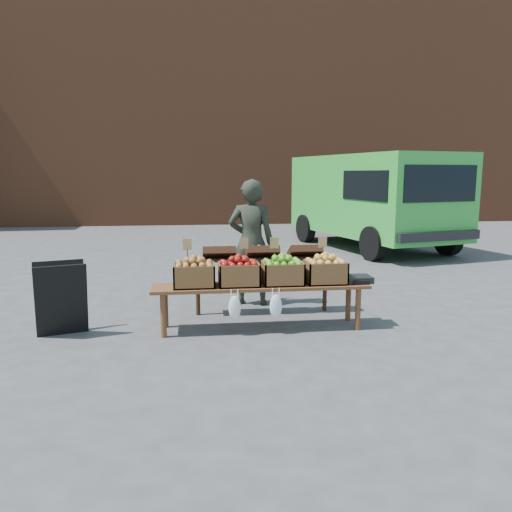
{
  "coord_description": "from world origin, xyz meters",
  "views": [
    {
      "loc": [
        -1.73,
        -6.02,
        1.95
      ],
      "look_at": [
        -0.93,
        0.52,
        0.85
      ],
      "focal_mm": 35.0,
      "sensor_mm": 36.0,
      "label": 1
    }
  ],
  "objects": [
    {
      "name": "back_table",
      "position": [
        -0.82,
        0.74,
        0.52
      ],
      "size": [
        2.1,
        0.44,
        1.04
      ],
      "primitive_type": null,
      "color": "black",
      "rests_on": "ground"
    },
    {
      "name": "delivery_van",
      "position": [
        2.83,
        6.52,
        1.2
      ],
      "size": [
        3.69,
        5.79,
        2.4
      ],
      "primitive_type": null,
      "rotation": [
        0.0,
        0.0,
        0.25
      ],
      "color": "green",
      "rests_on": "ground"
    },
    {
      "name": "crate_green_apples",
      "position": [
        -0.11,
        0.02,
        0.71
      ],
      "size": [
        0.5,
        0.4,
        0.28
      ],
      "primitive_type": null,
      "color": "gold",
      "rests_on": "display_bench"
    },
    {
      "name": "vendor",
      "position": [
        -0.91,
        1.25,
        0.93
      ],
      "size": [
        0.76,
        0.58,
        1.86
      ],
      "primitive_type": "imported",
      "rotation": [
        0.0,
        0.0,
        2.93
      ],
      "color": "#242A20",
      "rests_on": "ground"
    },
    {
      "name": "brick_building",
      "position": [
        0.0,
        15.0,
        5.0
      ],
      "size": [
        24.0,
        4.0,
        10.0
      ],
      "primitive_type": "cube",
      "color": "brown",
      "rests_on": "ground"
    },
    {
      "name": "crate_golden_apples",
      "position": [
        -1.76,
        0.02,
        0.71
      ],
      "size": [
        0.5,
        0.4,
        0.28
      ],
      "primitive_type": null,
      "color": "#A97532",
      "rests_on": "display_bench"
    },
    {
      "name": "weighing_scale",
      "position": [
        0.32,
        0.02,
        0.61
      ],
      "size": [
        0.34,
        0.3,
        0.08
      ],
      "primitive_type": "cube",
      "color": "black",
      "rests_on": "display_bench"
    },
    {
      "name": "display_bench",
      "position": [
        -0.93,
        0.02,
        0.28
      ],
      "size": [
        2.7,
        0.56,
        0.57
      ],
      "primitive_type": null,
      "color": "brown",
      "rests_on": "ground"
    },
    {
      "name": "chalkboard_sign",
      "position": [
        -3.37,
        0.09,
        0.45
      ],
      "size": [
        0.66,
        0.49,
        0.9
      ],
      "primitive_type": null,
      "rotation": [
        0.0,
        0.0,
        0.3
      ],
      "color": "black",
      "rests_on": "ground"
    },
    {
      "name": "crate_red_apples",
      "position": [
        -0.66,
        0.02,
        0.71
      ],
      "size": [
        0.5,
        0.4,
        0.28
      ],
      "primitive_type": null,
      "color": "#45931F",
      "rests_on": "display_bench"
    },
    {
      "name": "ground",
      "position": [
        0.0,
        0.0,
        0.0
      ],
      "size": [
        80.0,
        80.0,
        0.0
      ],
      "primitive_type": "plane",
      "color": "#464648"
    },
    {
      "name": "crate_russet_pears",
      "position": [
        -1.21,
        0.02,
        0.71
      ],
      "size": [
        0.5,
        0.4,
        0.28
      ],
      "primitive_type": null,
      "color": "maroon",
      "rests_on": "display_bench"
    }
  ]
}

